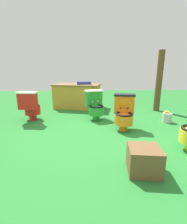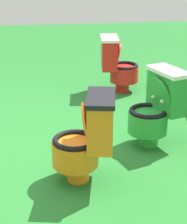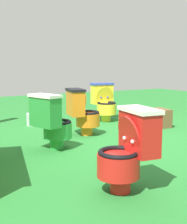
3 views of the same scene
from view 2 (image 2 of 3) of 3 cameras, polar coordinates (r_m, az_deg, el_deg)
The scene contains 4 objects.
ground at distance 3.67m, azimuth -8.25°, elevation -5.86°, with size 14.00×14.00×0.00m, color #26752D.
toilet_green at distance 3.70m, azimuth 9.18°, elevation 0.67°, with size 0.53×0.59×0.73m.
toilet_orange at distance 3.06m, azimuth -0.97°, elevation -3.80°, with size 0.49×0.56×0.73m.
toilet_red at distance 5.13m, azimuth 3.47°, elevation 6.96°, with size 0.46×0.54×0.73m.
Camera 2 is at (3.25, 0.04, 1.71)m, focal length 63.01 mm.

